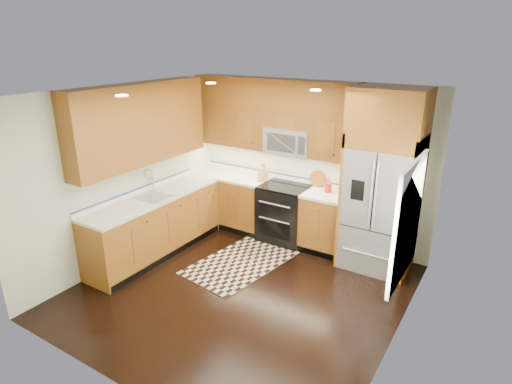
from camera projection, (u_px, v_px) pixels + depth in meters
The scene contains 16 objects.
ground at pixel (240, 290), 5.73m from camera, with size 4.00×4.00×0.00m, color black.
wall_back at pixel (309, 162), 6.88m from camera, with size 4.00×0.02×2.60m, color beige.
wall_left at pixel (127, 174), 6.28m from camera, with size 0.02×4.00×2.60m, color beige.
wall_right at pixel (404, 238), 4.29m from camera, with size 0.02×4.00×2.60m, color beige.
window at pixel (408, 221), 4.43m from camera, with size 0.04×1.10×1.30m.
base_cabinets at pixel (208, 218), 6.91m from camera, with size 2.85×3.00×0.90m.
countertop at pixel (218, 190), 6.77m from camera, with size 2.86×3.01×0.04m.
upper_cabinets at pixel (216, 119), 6.48m from camera, with size 2.85×3.00×1.15m.
range at pixel (284, 213), 7.02m from camera, with size 0.76×0.67×0.95m.
microwave at pixel (290, 141), 6.72m from camera, with size 0.76×0.40×0.42m.
refrigerator at pixel (382, 182), 5.94m from camera, with size 0.98×0.75×2.60m.
sink_faucet at pixel (153, 192), 6.44m from camera, with size 0.54×0.44×0.37m.
rug at pixel (241, 262), 6.42m from camera, with size 1.00×1.66×0.01m, color black.
knife_block at pixel (263, 174), 7.09m from camera, with size 0.14×0.17×0.29m.
utensil_crock at pixel (328, 186), 6.57m from camera, with size 0.13×0.13×0.31m.
cutting_board at pixel (317, 186), 6.86m from camera, with size 0.27×0.27×0.02m, color brown.
Camera 1 is at (2.79, -4.08, 3.20)m, focal length 30.00 mm.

